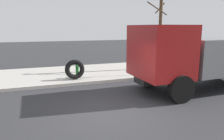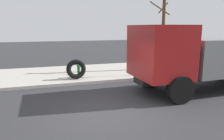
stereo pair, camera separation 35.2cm
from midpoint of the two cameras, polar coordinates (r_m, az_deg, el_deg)
The scene contains 7 objects.
ground_plane at distance 7.51m, azimuth -2.00°, elevation -11.55°, with size 80.00×80.00×0.00m, color #2D2D30.
sidewalk_curb at distance 13.57m, azimuth -10.34°, elevation -0.97°, with size 36.00×5.00×0.15m, color #ADA89E.
fire_hydrant at distance 12.06m, azimuth -9.98°, elevation -0.19°, with size 0.21×0.47×0.75m.
loose_tire at distance 11.70m, azimuth -10.67°, elevation 0.14°, with size 1.06×1.06×0.26m, color black.
stop_sign at distance 12.44m, azimuth 5.19°, elevation 5.96°, with size 0.76×0.08×2.33m.
dump_truck_gray at distance 10.82m, azimuth 21.92°, elevation 3.56°, with size 7.05×2.93×3.00m.
bare_tree at distance 14.71m, azimuth 11.92°, elevation 11.53°, with size 1.37×1.37×5.56m.
Camera 1 is at (-2.24, -6.55, 2.92)m, focal length 34.55 mm.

